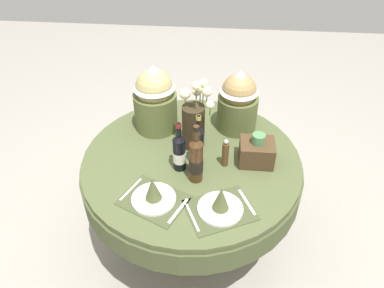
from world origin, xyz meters
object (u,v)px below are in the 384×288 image
at_px(wine_bottle_centre, 196,160).
at_px(wine_bottle_right, 179,152).
at_px(place_setting_right, 221,204).
at_px(place_setting_left, 153,194).
at_px(pepper_mill, 225,153).
at_px(gift_tub_back_right, 238,99).
at_px(woven_basket_side_right, 257,152).
at_px(flower_vase, 194,120).
at_px(dining_table, 192,173).
at_px(gift_tub_back_left, 155,96).
at_px(wine_bottle_left, 198,147).

xyz_separation_m(wine_bottle_centre, wine_bottle_right, (-0.10, 0.08, -0.02)).
bearing_deg(place_setting_right, wine_bottle_centre, 123.30).
bearing_deg(place_setting_left, place_setting_right, -5.87).
xyz_separation_m(pepper_mill, gift_tub_back_right, (0.07, 0.39, 0.14)).
bearing_deg(gift_tub_back_right, woven_basket_side_right, -71.39).
relative_size(place_setting_left, pepper_mill, 2.21).
bearing_deg(flower_vase, woven_basket_side_right, -19.03).
relative_size(dining_table, gift_tub_back_left, 2.97).
bearing_deg(gift_tub_back_left, place_setting_right, -57.31).
distance_m(wine_bottle_centre, gift_tub_back_right, 0.58).
bearing_deg(place_setting_left, wine_bottle_centre, 41.23).
height_order(place_setting_right, pepper_mill, pepper_mill).
height_order(place_setting_left, place_setting_right, same).
xyz_separation_m(place_setting_right, wine_bottle_right, (-0.25, 0.31, 0.08)).
bearing_deg(gift_tub_back_left, wine_bottle_left, -49.71).
bearing_deg(place_setting_left, pepper_mill, 40.88).
relative_size(place_setting_right, pepper_mill, 2.22).
distance_m(dining_table, woven_basket_side_right, 0.44).
height_order(place_setting_left, gift_tub_back_right, gift_tub_back_right).
bearing_deg(wine_bottle_centre, pepper_mill, 40.40).
relative_size(wine_bottle_left, pepper_mill, 1.89).
bearing_deg(place_setting_left, wine_bottle_left, 54.89).
bearing_deg(pepper_mill, gift_tub_back_left, 143.56).
xyz_separation_m(dining_table, wine_bottle_centre, (0.04, -0.18, 0.27)).
height_order(pepper_mill, gift_tub_back_left, gift_tub_back_left).
height_order(dining_table, wine_bottle_right, wine_bottle_right).
relative_size(gift_tub_back_right, woven_basket_side_right, 2.09).
bearing_deg(place_setting_left, gift_tub_back_right, 58.27).
bearing_deg(pepper_mill, flower_vase, 138.54).
height_order(dining_table, place_setting_right, place_setting_right).
bearing_deg(wine_bottle_centre, place_setting_right, -56.70).
relative_size(dining_table, wine_bottle_centre, 3.65).
bearing_deg(wine_bottle_right, place_setting_left, -111.80).
xyz_separation_m(dining_table, wine_bottle_left, (0.04, -0.06, 0.26)).
bearing_deg(pepper_mill, woven_basket_side_right, 12.91).
xyz_separation_m(dining_table, woven_basket_side_right, (0.39, -0.00, 0.21)).
bearing_deg(gift_tub_back_right, dining_table, -128.20).
height_order(wine_bottle_right, woven_basket_side_right, wine_bottle_right).
bearing_deg(place_setting_right, gift_tub_back_right, 83.67).
relative_size(wine_bottle_left, wine_bottle_right, 1.11).
relative_size(flower_vase, wine_bottle_centre, 1.26).
xyz_separation_m(wine_bottle_centre, pepper_mill, (0.16, 0.14, -0.06)).
bearing_deg(pepper_mill, place_setting_right, -92.40).
relative_size(pepper_mill, gift_tub_back_right, 0.44).
bearing_deg(wine_bottle_left, place_setting_left, -125.11).
bearing_deg(gift_tub_back_left, dining_table, -48.58).
height_order(wine_bottle_centre, gift_tub_back_left, gift_tub_back_left).
bearing_deg(flower_vase, pepper_mill, -41.46).
distance_m(dining_table, wine_bottle_right, 0.28).
distance_m(flower_vase, pepper_mill, 0.28).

